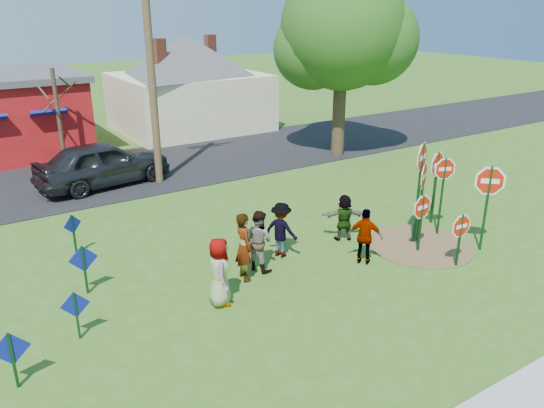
{
  "coord_description": "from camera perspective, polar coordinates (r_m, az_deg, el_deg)",
  "views": [
    {
      "loc": [
        -7.39,
        -10.99,
        6.97
      ],
      "look_at": [
        0.66,
        1.51,
        1.36
      ],
      "focal_mm": 35.0,
      "sensor_mm": 36.0,
      "label": 1
    }
  ],
  "objects": [
    {
      "name": "ground",
      "position": [
        14.97,
        1.0,
        -7.1
      ],
      "size": [
        120.0,
        120.0,
        0.0
      ],
      "primitive_type": "plane",
      "color": "#2F5F1B",
      "rests_on": "ground"
    },
    {
      "name": "road",
      "position": [
        24.67,
        -14.03,
        3.67
      ],
      "size": [
        120.0,
        7.5,
        0.04
      ],
      "primitive_type": "cube",
      "color": "black",
      "rests_on": "ground"
    },
    {
      "name": "dirt_patch",
      "position": [
        17.02,
        15.67,
        -4.29
      ],
      "size": [
        3.2,
        3.2,
        0.03
      ],
      "primitive_type": "cylinder",
      "color": "brown",
      "rests_on": "ground"
    },
    {
      "name": "cream_house",
      "position": [
        31.99,
        -8.98,
        13.15
      ],
      "size": [
        9.4,
        9.4,
        6.5
      ],
      "color": "beige",
      "rests_on": "ground"
    },
    {
      "name": "stop_sign_a",
      "position": [
        15.59,
        19.64,
        -2.62
      ],
      "size": [
        0.92,
        0.09,
        1.7
      ],
      "rotation": [
        0.0,
        0.0,
        -0.08
      ],
      "color": "#103B17",
      "rests_on": "ground"
    },
    {
      "name": "stop_sign_b",
      "position": [
        16.34,
        15.74,
        3.81
      ],
      "size": [
        1.09,
        0.53,
        3.36
      ],
      "rotation": [
        0.0,
        0.0,
        0.44
      ],
      "color": "#103B17",
      "rests_on": "ground"
    },
    {
      "name": "stop_sign_c",
      "position": [
        17.34,
        17.98,
        2.62
      ],
      "size": [
        0.88,
        0.37,
        2.68
      ],
      "rotation": [
        0.0,
        0.0,
        -0.38
      ],
      "color": "#103B17",
      "rests_on": "ground"
    },
    {
      "name": "stop_sign_d",
      "position": [
        18.29,
        17.3,
        3.52
      ],
      "size": [
        1.13,
        0.3,
        2.64
      ],
      "rotation": [
        0.0,
        0.0,
        0.25
      ],
      "color": "#103B17",
      "rests_on": "ground"
    },
    {
      "name": "stop_sign_e",
      "position": [
        16.15,
        15.81,
        -0.76
      ],
      "size": [
        1.0,
        0.08,
        1.92
      ],
      "rotation": [
        0.0,
        0.0,
        0.06
      ],
      "color": "#103B17",
      "rests_on": "ground"
    },
    {
      "name": "stop_sign_f",
      "position": [
        16.64,
        22.31,
        1.63
      ],
      "size": [
        0.9,
        0.8,
        2.78
      ],
      "rotation": [
        0.0,
        0.0,
        -0.73
      ],
      "color": "#103B17",
      "rests_on": "ground"
    },
    {
      "name": "stop_sign_g",
      "position": [
        16.62,
        15.92,
        2.0
      ],
      "size": [
        0.92,
        0.56,
        2.68
      ],
      "rotation": [
        0.0,
        0.0,
        0.54
      ],
      "color": "#103B17",
      "rests_on": "ground"
    },
    {
      "name": "blue_diamond_a",
      "position": [
        11.55,
        -26.19,
        -14.32
      ],
      "size": [
        0.72,
        0.09,
        1.24
      ],
      "rotation": [
        0.0,
        0.0,
        -0.1
      ],
      "color": "#103B17",
      "rests_on": "ground"
    },
    {
      "name": "blue_diamond_b",
      "position": [
        12.55,
        -20.34,
        -10.66
      ],
      "size": [
        0.63,
        0.11,
        1.17
      ],
      "rotation": [
        0.0,
        0.0,
        -0.15
      ],
      "color": "#103B17",
      "rests_on": "ground"
    },
    {
      "name": "blue_diamond_c",
      "position": [
        14.27,
        -19.57,
        -6.14
      ],
      "size": [
        0.73,
        0.07,
        1.34
      ],
      "rotation": [
        0.0,
        0.0,
        -0.05
      ],
      "color": "#103B17",
      "rests_on": "ground"
    },
    {
      "name": "blue_diamond_d",
      "position": [
        16.52,
        -20.59,
        -2.65
      ],
      "size": [
        0.56,
        0.26,
        1.29
      ],
      "rotation": [
        0.0,
        0.0,
        0.42
      ],
      "color": "#103B17",
      "rests_on": "ground"
    },
    {
      "name": "person_a",
      "position": [
        13.05,
        -5.68,
        -7.28
      ],
      "size": [
        0.8,
        0.99,
        1.76
      ],
      "primitive_type": "imported",
      "rotation": [
        0.0,
        0.0,
        1.25
      ],
      "color": "#354C81",
      "rests_on": "ground"
    },
    {
      "name": "person_b",
      "position": [
        14.11,
        -3.04,
        -4.61
      ],
      "size": [
        0.54,
        0.75,
        1.9
      ],
      "primitive_type": "imported",
      "rotation": [
        0.0,
        0.0,
        1.44
      ],
      "color": "#1F6B54",
      "rests_on": "ground"
    },
    {
      "name": "person_c",
      "position": [
        14.64,
        -1.44,
        -3.94
      ],
      "size": [
        0.9,
        1.02,
        1.75
      ],
      "primitive_type": "imported",
      "rotation": [
        0.0,
        0.0,
        1.9
      ],
      "color": "#94523F",
      "rests_on": "ground"
    },
    {
      "name": "person_d",
      "position": [
        15.43,
        0.99,
        -2.8
      ],
      "size": [
        1.04,
        1.23,
        1.66
      ],
      "primitive_type": "imported",
      "rotation": [
        0.0,
        0.0,
        2.05
      ],
      "color": "#37363C",
      "rests_on": "ground"
    },
    {
      "name": "person_e",
      "position": [
        15.22,
        10.01,
        -3.48
      ],
      "size": [
        0.93,
        1.0,
        1.65
      ],
      "primitive_type": "imported",
      "rotation": [
        0.0,
        0.0,
        2.27
      ],
      "color": "#4D2E61",
      "rests_on": "ground"
    },
    {
      "name": "person_f",
      "position": [
        16.69,
        7.76,
        -1.44
      ],
      "size": [
        1.43,
        1.03,
        1.49
      ],
      "primitive_type": "imported",
      "rotation": [
        0.0,
        0.0,
        2.66
      ],
      "color": "#20572C",
      "rests_on": "ground"
    },
    {
      "name": "suv",
      "position": [
        22.57,
        -17.7,
        4.2
      ],
      "size": [
        5.61,
        2.92,
        1.82
      ],
      "primitive_type": "imported",
      "rotation": [
        0.0,
        0.0,
        1.72
      ],
      "color": "#313136",
      "rests_on": "road"
    },
    {
      "name": "utility_pole",
      "position": [
        21.65,
        -13.0,
        15.36
      ],
      "size": [
        2.4,
        0.38,
        9.81
      ],
      "rotation": [
        0.0,
        0.0,
        -0.1
      ],
      "color": "#4C3823",
      "rests_on": "ground"
    },
    {
      "name": "leafy_tree",
      "position": [
        25.66,
        7.84,
        17.64
      ],
      "size": [
        6.23,
        5.68,
        8.85
      ],
      "color": "#382819",
      "rests_on": "ground"
    },
    {
      "name": "bare_tree_east",
      "position": [
        25.16,
        -22.12,
        9.84
      ],
      "size": [
        1.8,
        1.8,
        4.47
      ],
      "color": "#382819",
      "rests_on": "ground"
    }
  ]
}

